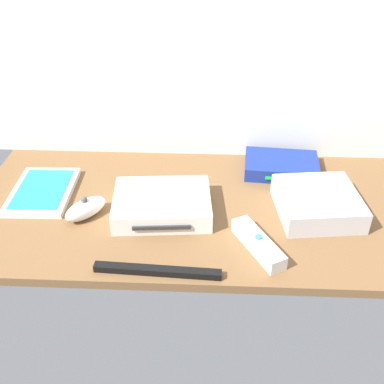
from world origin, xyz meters
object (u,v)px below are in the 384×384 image
at_px(game_case, 43,191).
at_px(remote_nunchuk, 86,209).
at_px(game_console, 162,204).
at_px(network_router, 281,166).
at_px(remote_wand, 258,243).
at_px(sensor_bar, 157,271).
at_px(mini_computer, 318,203).

relative_size(game_case, remote_nunchuk, 1.86).
distance_m(game_console, network_router, 0.34).
bearing_deg(network_router, game_console, -142.38).
height_order(remote_wand, sensor_bar, remote_wand).
bearing_deg(game_case, remote_nunchuk, -34.55).
height_order(network_router, sensor_bar, network_router).
bearing_deg(network_router, remote_wand, -100.52).
bearing_deg(sensor_bar, remote_wand, 24.63).
xyz_separation_m(game_case, remote_wand, (0.49, -0.17, 0.01)).
bearing_deg(remote_wand, game_case, 132.28).
xyz_separation_m(game_console, remote_nunchuk, (-0.16, -0.02, -0.00)).
height_order(mini_computer, network_router, mini_computer).
relative_size(game_console, mini_computer, 1.18).
relative_size(game_case, remote_wand, 1.31).
relative_size(mini_computer, sensor_bar, 0.79).
xyz_separation_m(game_case, network_router, (0.57, 0.13, 0.01)).
distance_m(mini_computer, game_case, 0.63).
distance_m(mini_computer, sensor_bar, 0.39).
bearing_deg(mini_computer, sensor_bar, -148.08).
bearing_deg(sensor_bar, game_case, 142.90).
distance_m(mini_computer, network_router, 0.18).
height_order(game_console, sensor_bar, game_console).
height_order(game_console, game_case, game_console).
distance_m(network_router, remote_nunchuk, 0.49).
distance_m(network_router, remote_wand, 0.31).
bearing_deg(game_case, mini_computer, -5.30).
xyz_separation_m(mini_computer, remote_nunchuk, (-0.50, -0.04, -0.01)).
relative_size(game_case, network_router, 1.02).
relative_size(game_console, remote_nunchuk, 2.14).
xyz_separation_m(game_console, sensor_bar, (0.01, -0.19, -0.01)).
distance_m(game_console, game_case, 0.29).
height_order(game_case, sensor_bar, game_case).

